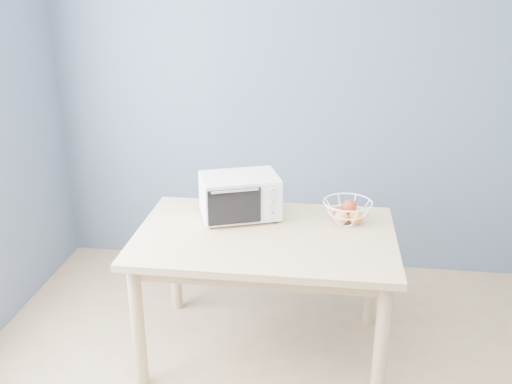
# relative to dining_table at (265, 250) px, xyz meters

# --- Properties ---
(room) EXTENTS (4.01, 4.51, 2.61)m
(room) POSITION_rel_dining_table_xyz_m (0.37, -1.14, 0.65)
(room) COLOR tan
(room) RESTS_ON ground
(dining_table) EXTENTS (1.40, 0.90, 0.75)m
(dining_table) POSITION_rel_dining_table_xyz_m (0.00, 0.00, 0.00)
(dining_table) COLOR #E0C486
(dining_table) RESTS_ON ground
(toaster_oven) EXTENTS (0.50, 0.43, 0.25)m
(toaster_oven) POSITION_rel_dining_table_xyz_m (-0.18, 0.19, 0.23)
(toaster_oven) COLOR white
(toaster_oven) RESTS_ON dining_table
(fruit_basket) EXTENTS (0.36, 0.36, 0.14)m
(fruit_basket) POSITION_rel_dining_table_xyz_m (0.44, 0.20, 0.17)
(fruit_basket) COLOR white
(fruit_basket) RESTS_ON dining_table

